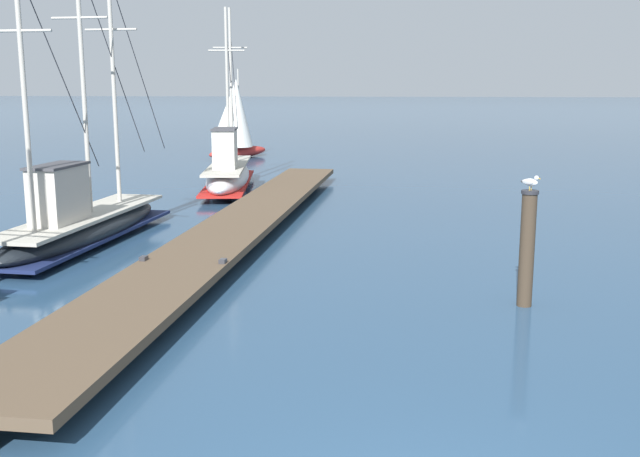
% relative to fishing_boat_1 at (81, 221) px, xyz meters
% --- Properties ---
extents(floating_dock, '(2.67, 23.28, 0.53)m').
position_rel_fishing_boat_1_xyz_m(floating_dock, '(3.64, 1.32, -0.22)').
color(floating_dock, brown).
rests_on(floating_dock, ground).
extents(fishing_boat_1, '(2.09, 9.04, 7.22)m').
position_rel_fishing_boat_1_xyz_m(fishing_boat_1, '(0.00, 0.00, 0.00)').
color(fishing_boat_1, black).
rests_on(fishing_boat_1, ground).
extents(fishing_boat_2, '(2.47, 8.73, 6.64)m').
position_rel_fishing_boat_1_xyz_m(fishing_boat_2, '(1.41, 9.55, 0.07)').
color(fishing_boat_2, silver).
rests_on(fishing_boat_2, ground).
extents(mooring_piling, '(0.30, 0.30, 2.06)m').
position_rel_fishing_boat_1_xyz_m(mooring_piling, '(9.86, -4.02, 0.48)').
color(mooring_piling, '#3D3023').
rests_on(mooring_piling, ground).
extents(perched_seagull, '(0.30, 0.31, 0.26)m').
position_rel_fishing_boat_1_xyz_m(perched_seagull, '(9.85, -4.02, 1.62)').
color(perched_seagull, gold).
rests_on(perched_seagull, mooring_piling).
extents(distant_sailboat, '(3.22, 4.27, 4.54)m').
position_rel_fishing_boat_1_xyz_m(distant_sailboat, '(-0.86, 21.06, 1.47)').
color(distant_sailboat, '#AD2823').
rests_on(distant_sailboat, ground).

